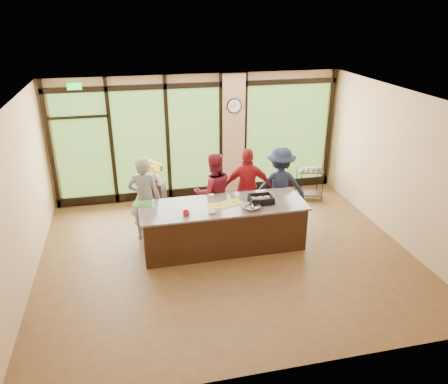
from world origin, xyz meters
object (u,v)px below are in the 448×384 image
cook_left (145,199)px  roasting_pan (261,201)px  bar_cart (310,180)px  island_base (223,227)px  flower_stand (155,199)px  cook_right (280,185)px

cook_left → roasting_pan: 2.32m
bar_cart → island_base: bearing=-131.5°
island_base → roasting_pan: bearing=-6.1°
island_base → roasting_pan: size_ratio=7.09×
cook_left → flower_stand: cook_left is taller
flower_stand → roasting_pan: bearing=-21.7°
island_base → flower_stand: island_base is taller
roasting_pan → bar_cart: bearing=39.4°
cook_left → bar_cart: (4.02, 1.09, -0.37)m
cook_left → flower_stand: 1.12m
island_base → cook_left: bearing=154.1°
island_base → bar_cart: bearing=34.8°
island_base → roasting_pan: 0.90m
flower_stand → bar_cart: bearing=22.5°
roasting_pan → island_base: bearing=167.9°
flower_stand → bar_cart: size_ratio=1.00×
cook_left → cook_right: 2.90m
island_base → cook_left: 1.67m
island_base → cook_left: size_ratio=1.76×
flower_stand → bar_cart: flower_stand is taller
roasting_pan → cook_right: bearing=45.9°
flower_stand → bar_cart: 3.76m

